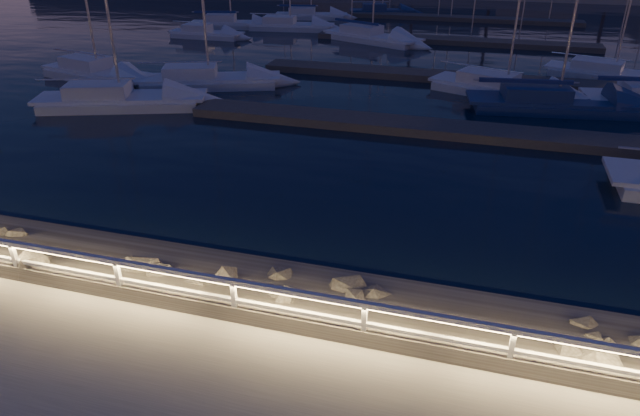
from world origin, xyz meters
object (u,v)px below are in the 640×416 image
Objects in this scene: sailboat_l at (610,72)px; sailboat_n at (309,15)px; sailboat_i at (229,23)px; guard_rail at (316,305)px; sailboat_k at (370,36)px; sailboat_e at (204,33)px; sailboat_m at (381,11)px; sailboat_b at (117,98)px; sailboat_c at (502,88)px; sailboat_a at (96,72)px; sailboat_j at (288,25)px; sailboat_f at (205,79)px; sailboat_g at (553,101)px.

sailboat_l is 1.12× the size of sailboat_n.
sailboat_i is 1.04× the size of sailboat_n.
guard_rail is 3.06× the size of sailboat_k.
sailboat_m is (11.63, 16.91, 0.01)m from sailboat_e.
sailboat_b is at bearing -103.77° from sailboat_n.
sailboat_i is 16.65m from sailboat_m.
sailboat_n is (-18.59, 23.48, -0.03)m from sailboat_c.
sailboat_a is 1.20× the size of sailboat_m.
sailboat_b is (-15.49, 15.38, -0.90)m from guard_rail.
sailboat_m is at bearing 53.90° from sailboat_j.
guard_rail is 3.89× the size of sailboat_m.
sailboat_j reaches higher than sailboat_e.
sailboat_c is 1.16× the size of sailboat_i.
sailboat_l reaches higher than sailboat_n.
sailboat_a is 7.22m from sailboat_f.
sailboat_n reaches higher than guard_rail.
sailboat_e is at bearing 120.13° from guard_rail.
guard_rail is 23.70m from sailboat_c.
sailboat_f is 26.46m from sailboat_n.
sailboat_f is at bearing -115.31° from sailboat_m.
sailboat_e reaches higher than guard_rail.
sailboat_m is at bearing 146.64° from sailboat_l.
sailboat_l reaches higher than sailboat_m.
sailboat_k is at bearing 64.53° from sailboat_a.
sailboat_n is at bearing 149.48° from sailboat_c.
sailboat_j is at bearing -9.29° from sailboat_i.
sailboat_e is at bearing 103.26° from sailboat_a.
sailboat_e is 7.79m from sailboat_j.
sailboat_f is (-12.93, 20.46, -0.92)m from guard_rail.
sailboat_g is 8.81m from sailboat_l.
sailboat_f is 19.83m from sailboat_j.
sailboat_a is at bearing -113.83° from sailboat_n.
sailboat_a is 14.54m from sailboat_e.
sailboat_i is 0.87× the size of sailboat_k.
sailboat_a is at bearing -104.78° from sailboat_k.
sailboat_b is at bearing -137.80° from sailboat_f.
sailboat_g is 1.35× the size of sailboat_m.
sailboat_k is 1.27× the size of sailboat_m.
sailboat_g reaches higher than sailboat_e.
guard_rail is 3.13× the size of sailboat_f.
sailboat_i is (-26.46, 18.43, -0.01)m from sailboat_g.
sailboat_a is at bearing 135.06° from guard_rail.
sailboat_f is at bearing -62.67° from sailboat_e.
sailboat_e is at bearing 144.33° from sailboat_g.
sailboat_f is 0.92× the size of sailboat_g.
sailboat_a is 33.54m from sailboat_m.
sailboat_k is (8.95, 21.60, -0.03)m from sailboat_b.
sailboat_l is (25.69, 13.75, -0.07)m from sailboat_b.
sailboat_g is 28.32m from sailboat_j.
sailboat_f reaches higher than sailboat_m.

